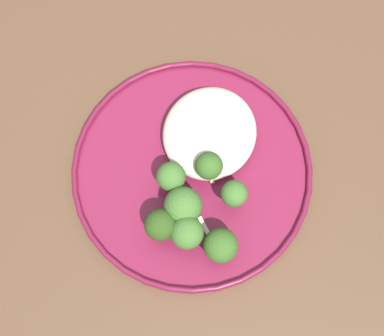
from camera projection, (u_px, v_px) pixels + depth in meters
The scene contains 18 objects.
ground at pixel (212, 238), 1.34m from camera, with size 6.00×6.00×0.00m, color #2D2B28.
wooden_dining_table at pixel (230, 165), 0.71m from camera, with size 1.40×1.00×0.74m.
dinner_plate at pixel (192, 171), 0.62m from camera, with size 0.29×0.29×0.02m.
noodle_bed at pixel (210, 133), 0.61m from camera, with size 0.12×0.11×0.04m.
seared_scallop_center_golden at pixel (198, 132), 0.62m from camera, with size 0.04×0.04×0.02m.
seared_scallop_half_hidden at pixel (223, 146), 0.61m from camera, with size 0.03×0.03×0.02m.
seared_scallop_right_edge at pixel (206, 161), 0.61m from camera, with size 0.02×0.02×0.02m.
seared_scallop_tiny_bay at pixel (203, 106), 0.63m from camera, with size 0.03×0.03×0.01m.
broccoli_floret_right_tilted at pixel (183, 206), 0.57m from camera, with size 0.04×0.04×0.06m.
broccoli_floret_front_edge at pixel (209, 167), 0.58m from camera, with size 0.03×0.03×0.05m.
broccoli_floret_rear_charred at pixel (234, 194), 0.57m from camera, with size 0.03×0.03×0.05m.
broccoli_floret_small_sprig at pixel (171, 177), 0.58m from camera, with size 0.03×0.03×0.05m.
broccoli_floret_split_head at pixel (221, 246), 0.56m from camera, with size 0.04×0.04×0.05m.
broccoli_floret_beside_noodles at pixel (187, 233), 0.56m from camera, with size 0.04×0.04×0.06m.
broccoli_floret_center_pile at pixel (160, 225), 0.56m from camera, with size 0.04×0.04×0.06m.
onion_sliver_pale_crescent at pixel (190, 217), 0.59m from camera, with size 0.04×0.01×0.00m, color silver.
onion_sliver_short_strip at pixel (209, 235), 0.59m from camera, with size 0.05×0.01×0.00m, color silver.
onion_sliver_long_sliver at pixel (211, 166), 0.61m from camera, with size 0.04×0.01×0.00m, color silver.
Camera 1 is at (-0.21, -0.03, 1.34)m, focal length 47.70 mm.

